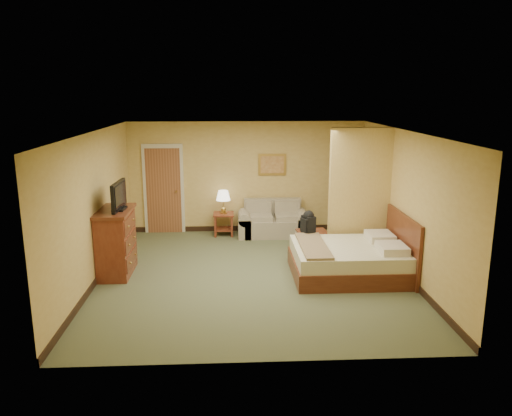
{
  "coord_description": "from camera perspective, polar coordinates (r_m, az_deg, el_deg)",
  "views": [
    {
      "loc": [
        -0.38,
        -8.57,
        3.28
      ],
      "look_at": [
        0.09,
        0.6,
        1.12
      ],
      "focal_mm": 35.0,
      "sensor_mm": 36.0,
      "label": 1
    }
  ],
  "objects": [
    {
      "name": "table_lamp",
      "position": [
        11.47,
        -3.76,
        1.37
      ],
      "size": [
        0.32,
        0.32,
        0.54
      ],
      "color": "#B69642",
      "rests_on": "side_table"
    },
    {
      "name": "floor",
      "position": [
        9.19,
        -0.38,
        -7.68
      ],
      "size": [
        6.0,
        6.0,
        0.0
      ],
      "primitive_type": "plane",
      "color": "#535B3A",
      "rests_on": "ground"
    },
    {
      "name": "right_wall",
      "position": [
        9.34,
        16.71,
        0.43
      ],
      "size": [
        0.02,
        6.0,
        2.6
      ],
      "primitive_type": "cube",
      "color": "tan",
      "rests_on": "floor"
    },
    {
      "name": "door",
      "position": [
        11.86,
        -10.5,
        2.09
      ],
      "size": [
        0.94,
        0.16,
        2.1
      ],
      "color": "beige",
      "rests_on": "floor"
    },
    {
      "name": "partition",
      "position": [
        10.03,
        11.74,
        1.57
      ],
      "size": [
        1.2,
        0.15,
        2.6
      ],
      "primitive_type": "cube",
      "color": "tan",
      "rests_on": "floor"
    },
    {
      "name": "backpack",
      "position": [
        9.76,
        6.02,
        -1.56
      ],
      "size": [
        0.27,
        0.32,
        0.47
      ],
      "rotation": [
        0.0,
        0.0,
        0.41
      ],
      "color": "black",
      "rests_on": "bed"
    },
    {
      "name": "loveseat",
      "position": [
        11.59,
        1.98,
        -1.84
      ],
      "size": [
        1.63,
        0.76,
        0.82
      ],
      "color": "gray",
      "rests_on": "floor"
    },
    {
      "name": "wall_picture",
      "position": [
        11.71,
        1.86,
        4.98
      ],
      "size": [
        0.65,
        0.04,
        0.51
      ],
      "color": "#B78E3F",
      "rests_on": "back_wall"
    },
    {
      "name": "coffee_table",
      "position": [
        10.58,
        6.52,
        -3.3
      ],
      "size": [
        0.67,
        0.67,
        0.4
      ],
      "rotation": [
        0.0,
        0.0,
        0.1
      ],
      "color": "maroon",
      "rests_on": "floor"
    },
    {
      "name": "tv",
      "position": [
        9.19,
        -15.42,
        1.27
      ],
      "size": [
        0.22,
        0.83,
        0.51
      ],
      "rotation": [
        0.0,
        0.0,
        -0.04
      ],
      "color": "black",
      "rests_on": "dresser"
    },
    {
      "name": "bed",
      "position": [
        9.25,
        11.03,
        -5.77
      ],
      "size": [
        2.06,
        1.75,
        1.13
      ],
      "color": "#522213",
      "rests_on": "floor"
    },
    {
      "name": "back_wall",
      "position": [
        11.75,
        -1.05,
        3.53
      ],
      "size": [
        5.5,
        0.02,
        2.6
      ],
      "primitive_type": "cube",
      "color": "tan",
      "rests_on": "floor"
    },
    {
      "name": "ceiling",
      "position": [
        8.61,
        -0.41,
        8.71
      ],
      "size": [
        6.0,
        6.0,
        0.0
      ],
      "primitive_type": "plane",
      "rotation": [
        3.14,
        0.0,
        0.0
      ],
      "color": "white",
      "rests_on": "back_wall"
    },
    {
      "name": "side_table",
      "position": [
        11.6,
        -3.72,
        -1.45
      ],
      "size": [
        0.47,
        0.47,
        0.52
      ],
      "color": "maroon",
      "rests_on": "floor"
    },
    {
      "name": "left_wall",
      "position": [
        9.11,
        -17.94,
        0.04
      ],
      "size": [
        0.02,
        6.0,
        2.6
      ],
      "primitive_type": "cube",
      "color": "tan",
      "rests_on": "floor"
    },
    {
      "name": "baseboard",
      "position": [
        12.01,
        -1.03,
        -2.32
      ],
      "size": [
        5.5,
        0.02,
        0.12
      ],
      "primitive_type": "cube",
      "color": "black",
      "rests_on": "floor"
    },
    {
      "name": "dresser",
      "position": [
        9.42,
        -15.7,
        -3.74
      ],
      "size": [
        0.6,
        1.13,
        1.21
      ],
      "color": "maroon",
      "rests_on": "floor"
    }
  ]
}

